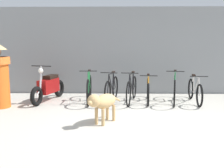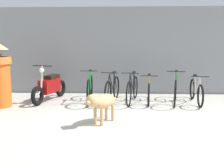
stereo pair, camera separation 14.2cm
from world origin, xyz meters
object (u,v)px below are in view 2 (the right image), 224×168
Objects in this scene: bicycle_3 at (149,91)px; stray_dog at (102,102)px; bicycle_1 at (112,89)px; bicycle_5 at (196,91)px; motorcycle at (50,87)px; person_in_robes at (0,75)px; bicycle_0 at (90,89)px; bicycle_4 at (176,89)px; bicycle_2 at (132,89)px.

bicycle_3 reaches higher than stray_dog.
bicycle_1 is 2.30m from bicycle_5.
person_in_robes is at bearing -39.27° from motorcycle.
bicycle_5 is at bearing 100.17° from bicycle_1.
bicycle_0 is 0.95× the size of motorcycle.
bicycle_3 reaches higher than bicycle_5.
bicycle_3 is (1.64, 0.06, -0.05)m from bicycle_0.
motorcycle is 1.72× the size of stray_dog.
bicycle_4 is (2.36, -0.01, 0.01)m from bicycle_0.
bicycle_2 is 1.08× the size of bicycle_3.
bicycle_5 is at bearing 160.00° from stray_dog.
stray_dog is at bearing -178.16° from person_in_robes.
person_in_robes reaches higher than bicycle_3.
bicycle_2 reaches higher than bicycle_5.
motorcycle reaches higher than stray_dog.
bicycle_5 is (1.28, -0.05, -0.00)m from bicycle_3.
motorcycle is (-1.79, 0.08, 0.04)m from bicycle_1.
bicycle_2 is 1.05× the size of bicycle_5.
bicycle_3 is 3.95m from person_in_robes.
person_in_robes is (-2.85, -0.69, 0.47)m from bicycle_1.
bicycle_1 is 0.94× the size of bicycle_2.
motorcycle is at bearing -116.08° from person_in_robes.
stray_dog is at bearing 7.58° from bicycle_1.
bicycle_5 is at bearing 104.46° from bicycle_4.
bicycle_4 is 3.53m from motorcycle.
bicycle_1 is 2.02m from stray_dog.
person_in_robes is (-2.22, -0.62, 0.45)m from bicycle_0.
bicycle_4 is (1.73, -0.07, 0.02)m from bicycle_1.
bicycle_2 is at bearing -87.70° from bicycle_5.
bicycle_4 reaches higher than bicycle_3.
motorcycle reaches higher than bicycle_1.
bicycle_0 is at bearing -75.91° from bicycle_2.
bicycle_3 is 0.91× the size of motorcycle.
motorcycle is at bearing -81.24° from bicycle_1.
stray_dog is (-0.69, -2.00, 0.09)m from bicycle_2.
bicycle_3 is at bearing -88.63° from bicycle_5.
stray_dog is at bearing -23.77° from bicycle_3.
person_in_robes is (-5.14, -0.64, 0.51)m from bicycle_5.
motorcycle is at bearing -80.56° from bicycle_2.
bicycle_1 is 0.98× the size of person_in_robes.
bicycle_3 is at bearing 89.37° from bicycle_0.
bicycle_0 is 0.97× the size of bicycle_2.
person_in_robes reaches higher than bicycle_5.
bicycle_0 is 1.01× the size of person_in_robes.
bicycle_5 is (2.92, 0.01, -0.05)m from bicycle_0.
motorcycle reaches higher than bicycle_2.
bicycle_3 is 0.72m from bicycle_4.
bicycle_5 is at bearing 102.92° from motorcycle.
bicycle_2 is at bearing -82.66° from bicycle_3.
bicycle_1 is at bearing -84.07° from bicycle_3.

